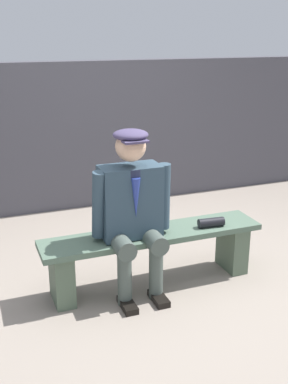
{
  "coord_description": "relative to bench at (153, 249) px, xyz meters",
  "views": [
    {
      "loc": [
        1.33,
        3.25,
        1.99
      ],
      "look_at": [
        0.08,
        0.0,
        0.81
      ],
      "focal_mm": 44.33,
      "sensor_mm": 36.0,
      "label": 1
    }
  ],
  "objects": [
    {
      "name": "ground_plane",
      "position": [
        0.0,
        0.0,
        -0.31
      ],
      "size": [
        30.0,
        30.0,
        0.0
      ],
      "primitive_type": "plane",
      "color": "gray"
    },
    {
      "name": "bench",
      "position": [
        0.0,
        0.0,
        0.0
      ],
      "size": [
        1.83,
        0.37,
        0.46
      ],
      "color": "#4D6452",
      "rests_on": "ground"
    },
    {
      "name": "seated_man",
      "position": [
        0.19,
        0.05,
        0.42
      ],
      "size": [
        0.63,
        0.53,
        1.32
      ],
      "color": "#2D4150",
      "rests_on": "ground"
    },
    {
      "name": "rolled_magazine",
      "position": [
        -0.49,
        0.07,
        0.19
      ],
      "size": [
        0.22,
        0.1,
        0.08
      ],
      "primitive_type": "cylinder",
      "rotation": [
        0.0,
        1.57,
        -0.1
      ],
      "color": "black",
      "rests_on": "bench"
    },
    {
      "name": "stadium_wall",
      "position": [
        0.0,
        -2.1,
        0.53
      ],
      "size": [
        12.0,
        0.24,
        1.69
      ],
      "primitive_type": "cube",
      "color": "#47464E",
      "rests_on": "ground"
    }
  ]
}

